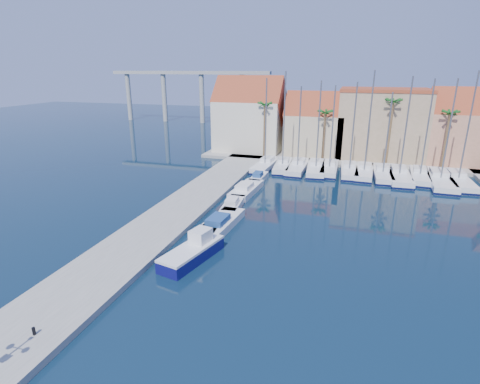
# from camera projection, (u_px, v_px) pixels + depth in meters

# --- Properties ---
(ground) EXTENTS (260.00, 260.00, 0.00)m
(ground) POSITION_uv_depth(u_px,v_px,m) (207.00, 300.00, 25.68)
(ground) COLOR black
(ground) RESTS_ON ground
(quay_west) EXTENTS (6.00, 77.00, 0.50)m
(quay_west) POSITION_uv_depth(u_px,v_px,m) (175.00, 213.00, 40.35)
(quay_west) COLOR gray
(quay_west) RESTS_ON ground
(shore_north) EXTENTS (54.00, 16.00, 0.50)m
(shore_north) POSITION_uv_depth(u_px,v_px,m) (359.00, 156.00, 66.43)
(shore_north) COLOR gray
(shore_north) RESTS_ON ground
(bollard) EXTENTS (0.19, 0.19, 0.48)m
(bollard) POSITION_uv_depth(u_px,v_px,m) (34.00, 331.00, 21.53)
(bollard) COLOR black
(bollard) RESTS_ON quay_west
(fishing_boat) EXTENTS (3.60, 6.75, 2.25)m
(fishing_boat) POSITION_uv_depth(u_px,v_px,m) (193.00, 251.00, 30.97)
(fishing_boat) COLOR #0F0E55
(fishing_boat) RESTS_ON ground
(motorboat_west_0) EXTENTS (2.22, 5.47, 1.40)m
(motorboat_west_0) POSITION_uv_depth(u_px,v_px,m) (203.00, 238.00, 33.91)
(motorboat_west_0) COLOR white
(motorboat_west_0) RESTS_ON ground
(motorboat_west_1) EXTENTS (2.88, 7.55, 1.40)m
(motorboat_west_1) POSITION_uv_depth(u_px,v_px,m) (221.00, 223.00, 37.22)
(motorboat_west_1) COLOR white
(motorboat_west_1) RESTS_ON ground
(motorboat_west_2) EXTENTS (2.19, 5.62, 1.40)m
(motorboat_west_2) POSITION_uv_depth(u_px,v_px,m) (233.00, 205.00, 42.20)
(motorboat_west_2) COLOR white
(motorboat_west_2) RESTS_ON ground
(motorboat_west_3) EXTENTS (2.84, 7.56, 1.40)m
(motorboat_west_3) POSITION_uv_depth(u_px,v_px,m) (246.00, 189.00, 47.59)
(motorboat_west_3) COLOR white
(motorboat_west_3) RESTS_ON ground
(motorboat_west_4) EXTENTS (1.71, 5.08, 1.40)m
(motorboat_west_4) POSITION_uv_depth(u_px,v_px,m) (259.00, 177.00, 52.72)
(motorboat_west_4) COLOR white
(motorboat_west_4) RESTS_ON ground
(sailboat_0) EXTENTS (3.03, 9.61, 13.79)m
(sailboat_0) POSITION_uv_depth(u_px,v_px,m) (266.00, 164.00, 59.41)
(sailboat_0) COLOR white
(sailboat_0) RESTS_ON ground
(sailboat_1) EXTENTS (3.00, 8.92, 14.76)m
(sailboat_1) POSITION_uv_depth(u_px,v_px,m) (283.00, 165.00, 58.80)
(sailboat_1) COLOR white
(sailboat_1) RESTS_ON ground
(sailboat_2) EXTENTS (2.77, 9.73, 12.68)m
(sailboat_2) POSITION_uv_depth(u_px,v_px,m) (298.00, 167.00, 58.18)
(sailboat_2) COLOR white
(sailboat_2) RESTS_ON ground
(sailboat_3) EXTENTS (3.38, 10.05, 13.49)m
(sailboat_3) POSITION_uv_depth(u_px,v_px,m) (316.00, 168.00, 57.52)
(sailboat_3) COLOR white
(sailboat_3) RESTS_ON ground
(sailboat_4) EXTENTS (2.42, 9.05, 12.85)m
(sailboat_4) POSITION_uv_depth(u_px,v_px,m) (329.00, 168.00, 57.27)
(sailboat_4) COLOR white
(sailboat_4) RESTS_ON ground
(sailboat_5) EXTENTS (2.84, 9.17, 13.36)m
(sailboat_5) POSITION_uv_depth(u_px,v_px,m) (349.00, 170.00, 56.13)
(sailboat_5) COLOR white
(sailboat_5) RESTS_ON ground
(sailboat_6) EXTENTS (2.91, 9.36, 14.91)m
(sailboat_6) POSITION_uv_depth(u_px,v_px,m) (364.00, 171.00, 55.46)
(sailboat_6) COLOR white
(sailboat_6) RESTS_ON ground
(sailboat_7) EXTENTS (2.85, 9.59, 12.10)m
(sailboat_7) POSITION_uv_depth(u_px,v_px,m) (382.00, 173.00, 54.45)
(sailboat_7) COLOR white
(sailboat_7) RESTS_ON ground
(sailboat_8) EXTENTS (3.09, 10.86, 14.20)m
(sailboat_8) POSITION_uv_depth(u_px,v_px,m) (399.00, 175.00, 53.64)
(sailboat_8) COLOR white
(sailboat_8) RESTS_ON ground
(sailboat_9) EXTENTS (3.13, 9.45, 13.88)m
(sailboat_9) POSITION_uv_depth(u_px,v_px,m) (420.00, 175.00, 53.40)
(sailboat_9) COLOR white
(sailboat_9) RESTS_ON ground
(sailboat_10) EXTENTS (3.42, 11.83, 13.96)m
(sailboat_10) POSITION_uv_depth(u_px,v_px,m) (440.00, 179.00, 51.70)
(sailboat_10) COLOR white
(sailboat_10) RESTS_ON ground
(sailboat_11) EXTENTS (3.07, 10.73, 14.92)m
(sailboat_11) POSITION_uv_depth(u_px,v_px,m) (457.00, 179.00, 51.46)
(sailboat_11) COLOR white
(sailboat_11) RESTS_ON ground
(building_0) EXTENTS (12.30, 9.00, 13.50)m
(building_0) POSITION_uv_depth(u_px,v_px,m) (250.00, 117.00, 69.08)
(building_0) COLOR beige
(building_0) RESTS_ON shore_north
(building_1) EXTENTS (10.30, 8.00, 11.00)m
(building_1) POSITION_uv_depth(u_px,v_px,m) (315.00, 127.00, 66.15)
(building_1) COLOR #C5AF8B
(building_1) RESTS_ON shore_north
(building_2) EXTENTS (14.20, 10.20, 11.50)m
(building_2) POSITION_uv_depth(u_px,v_px,m) (381.00, 123.00, 63.72)
(building_2) COLOR tan
(building_2) RESTS_ON shore_north
(building_3) EXTENTS (10.30, 8.00, 12.00)m
(building_3) POSITION_uv_depth(u_px,v_px,m) (461.00, 130.00, 59.62)
(building_3) COLOR tan
(building_3) RESTS_ON shore_north
(palm_0) EXTENTS (2.60, 2.60, 10.15)m
(palm_0) POSITION_uv_depth(u_px,v_px,m) (265.00, 106.00, 62.63)
(palm_0) COLOR brown
(palm_0) RESTS_ON shore_north
(palm_1) EXTENTS (2.60, 2.60, 9.15)m
(palm_1) POSITION_uv_depth(u_px,v_px,m) (325.00, 114.00, 60.16)
(palm_1) COLOR brown
(palm_1) RESTS_ON shore_north
(palm_2) EXTENTS (2.60, 2.60, 11.15)m
(palm_2) POSITION_uv_depth(u_px,v_px,m) (393.00, 104.00, 56.81)
(palm_2) COLOR brown
(palm_2) RESTS_ON shore_north
(palm_3) EXTENTS (2.60, 2.60, 9.65)m
(palm_3) POSITION_uv_depth(u_px,v_px,m) (450.00, 115.00, 55.04)
(palm_3) COLOR brown
(palm_3) RESTS_ON shore_north
(viaduct) EXTENTS (48.00, 2.20, 14.45)m
(viaduct) POSITION_uv_depth(u_px,v_px,m) (185.00, 86.00, 107.73)
(viaduct) COLOR #9E9E99
(viaduct) RESTS_ON ground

